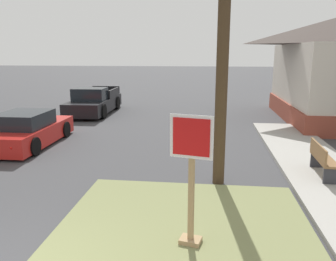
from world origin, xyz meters
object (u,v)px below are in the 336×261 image
Objects in this scene: manhole_cover at (100,208)px; street_bench at (322,158)px; pickup_truck_black at (94,102)px; stop_sign at (191,183)px; parked_sedan_red at (27,131)px.

manhole_cover is 0.48× the size of street_bench.
manhole_cover is at bearing -70.69° from pickup_truck_black.
street_bench is (5.34, 2.38, 0.58)m from manhole_cover.
pickup_truck_black is 3.47× the size of street_bench.
street_bench is (3.30, 3.66, -0.61)m from stop_sign.
pickup_truck_black reaches higher than parked_sedan_red.
street_bench reaches higher than manhole_cover.
pickup_truck_black is (0.25, 6.63, 0.07)m from parked_sedan_red.
street_bench is at bearing -13.54° from parked_sedan_red.
manhole_cover is at bearing -47.98° from parked_sedan_red.
parked_sedan_red is (-6.25, 5.96, -0.65)m from stop_sign.
pickup_truck_black is at bearing 87.83° from parked_sedan_red.
street_bench is at bearing 47.91° from stop_sign.
stop_sign is 13.96m from pickup_truck_black.
manhole_cover is 5.87m from street_bench.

